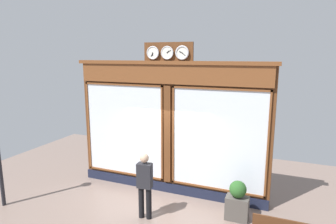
% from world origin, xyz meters
% --- Properties ---
extents(shop_facade, '(5.86, 0.42, 4.38)m').
position_xyz_m(shop_facade, '(-0.00, -0.13, 1.96)').
color(shop_facade, '#5B3319').
rests_on(shop_facade, ground_plane).
extents(pedestrian, '(0.38, 0.26, 1.69)m').
position_xyz_m(pedestrian, '(-0.01, 1.54, 0.93)').
color(pedestrian, black).
rests_on(pedestrian, ground_plane).
extents(planter_box, '(0.56, 0.36, 0.59)m').
position_xyz_m(planter_box, '(-2.15, 0.73, 0.29)').
color(planter_box, '#4C4742').
rests_on(planter_box, ground_plane).
extents(planter_shrub, '(0.42, 0.42, 0.42)m').
position_xyz_m(planter_shrub, '(-2.15, 0.73, 0.80)').
color(planter_shrub, '#285623').
rests_on(planter_shrub, planter_box).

